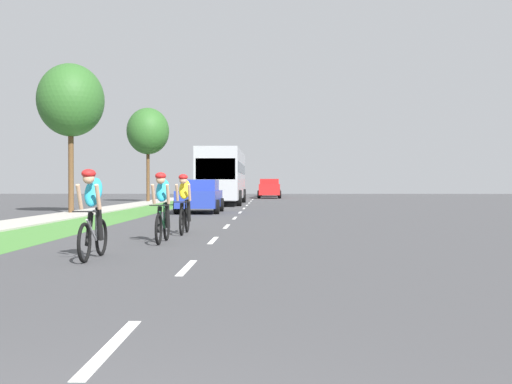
% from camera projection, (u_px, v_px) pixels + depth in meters
% --- Properties ---
extents(ground_plane, '(120.00, 120.00, 0.00)m').
position_uv_depth(ground_plane, '(232.00, 221.00, 21.96)').
color(ground_plane, '#424244').
extents(grass_verge, '(2.31, 70.00, 0.01)m').
position_uv_depth(grass_verge, '(98.00, 220.00, 22.05)').
color(grass_verge, '#478438').
rests_on(grass_verge, ground_plane).
extents(sidewalk_concrete, '(1.96, 70.00, 0.10)m').
position_uv_depth(sidewalk_concrete, '(39.00, 220.00, 22.09)').
color(sidewalk_concrete, '#B2ADA3').
rests_on(sidewalk_concrete, ground_plane).
extents(lane_markings_center, '(0.12, 53.13, 0.01)m').
position_uv_depth(lane_markings_center, '(238.00, 215.00, 25.95)').
color(lane_markings_center, white).
rests_on(lane_markings_center, ground_plane).
extents(cyclist_lead, '(0.42, 1.72, 1.58)m').
position_uv_depth(cyclist_lead, '(93.00, 213.00, 10.69)').
color(cyclist_lead, black).
rests_on(cyclist_lead, ground_plane).
extents(cyclist_trailing, '(0.42, 1.72, 1.58)m').
position_uv_depth(cyclist_trailing, '(162.00, 207.00, 13.68)').
color(cyclist_trailing, black).
rests_on(cyclist_trailing, ground_plane).
extents(cyclist_distant, '(0.42, 1.72, 1.58)m').
position_uv_depth(cyclist_distant, '(184.00, 203.00, 16.09)').
color(cyclist_distant, black).
rests_on(cyclist_distant, ground_plane).
extents(sedan_blue, '(1.98, 4.30, 1.52)m').
position_uv_depth(sedan_blue, '(200.00, 196.00, 28.11)').
color(sedan_blue, '#23389E').
rests_on(sedan_blue, ground_plane).
extents(bus_silver, '(2.78, 11.60, 3.48)m').
position_uv_depth(bus_silver, '(223.00, 174.00, 40.24)').
color(bus_silver, '#A5A8AD').
rests_on(bus_silver, ground_plane).
extents(suv_red, '(2.15, 4.70, 1.79)m').
position_uv_depth(suv_red, '(269.00, 188.00, 56.72)').
color(suv_red, red).
rests_on(suv_red, ground_plane).
extents(pickup_maroon, '(2.22, 5.10, 1.64)m').
position_uv_depth(pickup_maroon, '(270.00, 189.00, 65.39)').
color(pickup_maroon, maroon).
rests_on(pickup_maroon, ground_plane).
extents(street_tree_near, '(2.94, 2.94, 6.67)m').
position_uv_depth(street_tree_near, '(71.00, 101.00, 27.13)').
color(street_tree_near, brown).
rests_on(street_tree_near, ground_plane).
extents(street_tree_far, '(3.10, 3.10, 6.92)m').
position_uv_depth(street_tree_far, '(148.00, 131.00, 44.83)').
color(street_tree_far, brown).
rests_on(street_tree_far, ground_plane).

